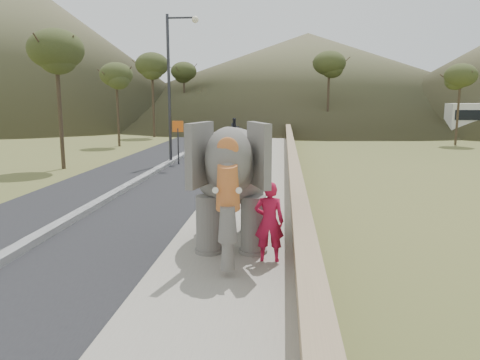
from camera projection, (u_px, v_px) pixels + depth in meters
The scene contains 13 objects.
ground at pixel (226, 263), 10.45m from camera, with size 160.00×160.00×0.00m, color olive.
road at pixel (142, 181), 20.71m from camera, with size 7.00×120.00×0.03m, color black.
median at pixel (142, 179), 20.69m from camera, with size 0.35×120.00×0.22m, color black.
walkway at pixel (254, 181), 20.24m from camera, with size 3.00×120.00×0.15m, color #9E9687.
parapet at pixel (293, 171), 20.01m from camera, with size 0.30×120.00×1.10m, color tan.
lamppost at pixel (174, 74), 25.20m from camera, with size 1.76×0.36×8.00m.
signboard at pixel (178, 135), 25.47m from camera, with size 0.60×0.08×2.40m.
distant_car at pixel (442, 129), 44.47m from camera, with size 1.70×4.23×1.44m, color #B1B0B7.
hill_left at pixel (6, 44), 65.90m from camera, with size 60.00×60.00×22.00m, color brown.
hill_far at pixel (307, 77), 77.40m from camera, with size 80.00×80.00×14.00m, color brown.
elephant_and_man at pixel (233, 183), 11.37m from camera, with size 2.43×4.21×2.95m.
motorcyclist at pixel (235, 131), 39.80m from camera, with size 1.19×1.66×1.94m.
trees at pixel (291, 97), 38.13m from camera, with size 48.13×43.68×8.26m.
Camera 1 is at (1.22, -9.89, 3.66)m, focal length 35.00 mm.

